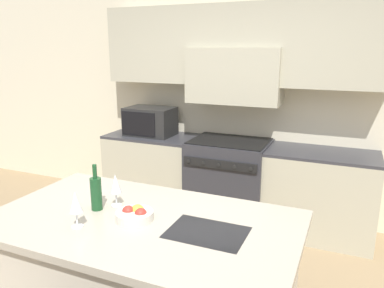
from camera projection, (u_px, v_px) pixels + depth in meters
back_cabinetry at (238, 81)px, 4.24m from camera, size 10.00×0.46×2.70m
back_counter at (229, 182)px, 4.29m from camera, size 3.08×0.62×0.92m
range_stove at (229, 181)px, 4.27m from camera, size 0.87×0.70×0.95m
microwave at (150, 121)px, 4.52m from camera, size 0.57×0.40×0.34m
kitchen_island at (144, 287)px, 2.37m from camera, size 1.87×1.07×0.94m
wine_bottle at (96, 193)px, 2.36m from camera, size 0.07×0.07×0.30m
wine_glass_near at (76, 203)px, 2.12m from camera, size 0.07×0.07×0.22m
wine_glass_far at (115, 184)px, 2.41m from camera, size 0.07×0.07×0.22m
fruit_bowl at (135, 214)px, 2.24m from camera, size 0.23×0.23×0.08m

